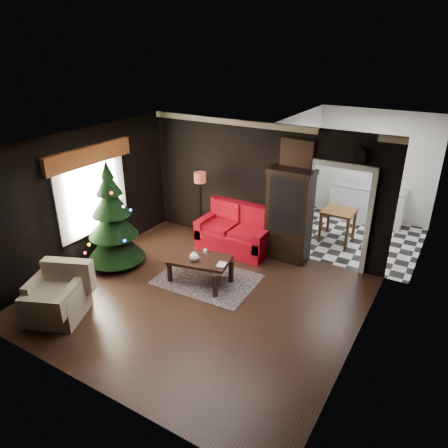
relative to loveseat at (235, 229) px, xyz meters
The scene contains 26 objects.
floor 2.15m from the loveseat, 78.96° to the right, with size 5.50×5.50×0.00m, color black.
ceiling 3.11m from the loveseat, 78.96° to the right, with size 5.50×5.50×0.00m, color white.
wall_back 1.08m from the loveseat, 48.37° to the left, with size 5.50×5.50×0.00m, color black.
wall_front 4.66m from the loveseat, 84.98° to the right, with size 5.50×5.50×0.00m, color black.
wall_left 3.25m from the loveseat, 138.90° to the right, with size 5.50×5.50×0.00m, color black.
wall_right 3.86m from the loveseat, 33.06° to the right, with size 5.50×5.50×0.00m, color black.
doorway 2.22m from the loveseat, 12.09° to the left, with size 1.10×0.10×2.10m, color beige, non-canonical shape.
left_window 3.11m from the loveseat, 141.31° to the right, with size 0.05×1.60×1.40m, color white.
valance 3.40m from the loveseat, 140.32° to the right, with size 0.12×2.10×0.35m, color brown.
kitchen_floor 2.91m from the loveseat, 42.88° to the left, with size 3.00×3.00×0.00m, color silver.
kitchen_window 4.17m from the loveseat, 58.30° to the left, with size 0.70×0.06×0.70m, color white.
rug 1.51m from the loveseat, 82.96° to the right, with size 1.90×1.38×0.01m, color #2A1F28.
loveseat is the anchor object (origin of this frame).
curio_cabinet 1.25m from the loveseat, 10.83° to the left, with size 0.90×0.45×1.90m, color black, non-canonical shape.
floor_lamp 0.93m from the loveseat, behind, with size 0.28×0.28×1.69m, color black, non-canonical shape.
christmas_tree 2.64m from the loveseat, 133.74° to the right, with size 1.18×1.18×2.26m, color black, non-canonical shape.
armchair 3.94m from the loveseat, 110.19° to the right, with size 0.91×0.91×0.93m, color tan, non-canonical shape.
coffee_table 1.57m from the loveseat, 86.07° to the right, with size 1.13×0.68×0.51m, color black, non-canonical shape.
teapot 1.70m from the loveseat, 87.51° to the right, with size 0.20×0.20×0.19m, color white, non-canonical shape.
cup_a 1.30m from the loveseat, 87.35° to the right, with size 0.08×0.08×0.07m, color white.
cup_b 1.59m from the loveseat, 88.42° to the right, with size 0.07×0.07×0.06m, color white.
book 1.66m from the loveseat, 71.91° to the right, with size 0.16×0.02×0.21m, color tan.
wall_clock 3.04m from the loveseat, ahead, with size 0.32×0.32×0.06m, color white.
painting 2.13m from the loveseat, 19.40° to the left, with size 0.62×0.05×0.52m, color #A67348.
kitchen_counter 3.79m from the loveseat, 56.31° to the left, with size 1.80×0.60×0.90m, color white.
kitchen_table 2.45m from the loveseat, 42.51° to the left, with size 0.70×0.70×0.75m, color brown, non-canonical shape.
Camera 1 is at (3.68, -5.23, 4.32)m, focal length 33.36 mm.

